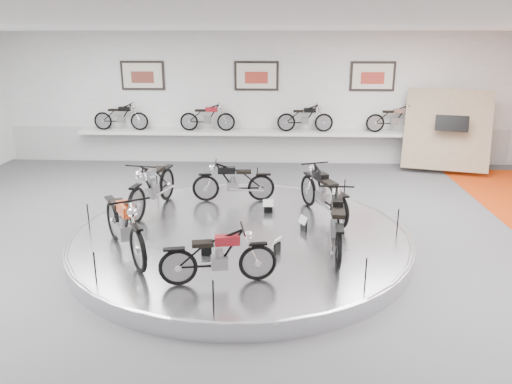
{
  "coord_description": "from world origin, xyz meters",
  "views": [
    {
      "loc": [
        0.7,
        -8.53,
        3.89
      ],
      "look_at": [
        0.28,
        0.6,
        1.01
      ],
      "focal_mm": 35.0,
      "sensor_mm": 36.0,
      "label": 1
    }
  ],
  "objects_px": {
    "display_platform": "(241,239)",
    "bike_b": "(233,181)",
    "shelf": "(256,133)",
    "bike_e": "(218,256)",
    "bike_a": "(323,192)",
    "bike_c": "(152,186)",
    "bike_f": "(337,222)",
    "bike_d": "(124,224)"
  },
  "relations": [
    {
      "from": "display_platform",
      "to": "bike_b",
      "type": "xyz_separation_m",
      "value": [
        -0.3,
        1.85,
        0.61
      ]
    },
    {
      "from": "shelf",
      "to": "bike_e",
      "type": "bearing_deg",
      "value": -91.21
    },
    {
      "from": "bike_a",
      "to": "bike_e",
      "type": "distance_m",
      "value": 3.51
    },
    {
      "from": "bike_c",
      "to": "display_platform",
      "type": "bearing_deg",
      "value": 70.78
    },
    {
      "from": "bike_e",
      "to": "bike_f",
      "type": "relative_size",
      "value": 0.84
    },
    {
      "from": "bike_b",
      "to": "bike_c",
      "type": "bearing_deg",
      "value": 19.7
    },
    {
      "from": "display_platform",
      "to": "bike_e",
      "type": "xyz_separation_m",
      "value": [
        -0.18,
        -2.06,
        0.59
      ]
    },
    {
      "from": "display_platform",
      "to": "bike_d",
      "type": "distance_m",
      "value": 2.29
    },
    {
      "from": "bike_a",
      "to": "bike_b",
      "type": "bearing_deg",
      "value": 42.91
    },
    {
      "from": "display_platform",
      "to": "bike_c",
      "type": "distance_m",
      "value": 2.36
    },
    {
      "from": "bike_d",
      "to": "bike_f",
      "type": "relative_size",
      "value": 1.07
    },
    {
      "from": "display_platform",
      "to": "bike_a",
      "type": "height_order",
      "value": "bike_a"
    },
    {
      "from": "bike_c",
      "to": "bike_f",
      "type": "relative_size",
      "value": 1.07
    },
    {
      "from": "bike_c",
      "to": "bike_d",
      "type": "height_order",
      "value": "bike_d"
    },
    {
      "from": "display_platform",
      "to": "bike_f",
      "type": "height_order",
      "value": "bike_f"
    },
    {
      "from": "bike_e",
      "to": "bike_f",
      "type": "bearing_deg",
      "value": 23.69
    },
    {
      "from": "bike_c",
      "to": "bike_e",
      "type": "relative_size",
      "value": 1.26
    },
    {
      "from": "bike_d",
      "to": "bike_e",
      "type": "bearing_deg",
      "value": 28.51
    },
    {
      "from": "shelf",
      "to": "bike_e",
      "type": "distance_m",
      "value": 8.47
    },
    {
      "from": "bike_b",
      "to": "bike_e",
      "type": "bearing_deg",
      "value": 87.67
    },
    {
      "from": "shelf",
      "to": "bike_a",
      "type": "distance_m",
      "value": 5.7
    },
    {
      "from": "bike_b",
      "to": "bike_f",
      "type": "relative_size",
      "value": 0.88
    },
    {
      "from": "shelf",
      "to": "bike_f",
      "type": "bearing_deg",
      "value": -76.53
    },
    {
      "from": "shelf",
      "to": "bike_f",
      "type": "distance_m",
      "value": 7.37
    },
    {
      "from": "bike_a",
      "to": "display_platform",
      "type": "bearing_deg",
      "value": 98.11
    },
    {
      "from": "display_platform",
      "to": "bike_c",
      "type": "height_order",
      "value": "bike_c"
    },
    {
      "from": "shelf",
      "to": "bike_c",
      "type": "relative_size",
      "value": 5.79
    },
    {
      "from": "display_platform",
      "to": "bike_e",
      "type": "relative_size",
      "value": 4.25
    },
    {
      "from": "bike_a",
      "to": "bike_b",
      "type": "height_order",
      "value": "bike_a"
    },
    {
      "from": "display_platform",
      "to": "bike_a",
      "type": "bearing_deg",
      "value": 30.14
    },
    {
      "from": "bike_b",
      "to": "bike_d",
      "type": "xyz_separation_m",
      "value": [
        -1.58,
        -2.95,
        0.1
      ]
    },
    {
      "from": "shelf",
      "to": "bike_b",
      "type": "xyz_separation_m",
      "value": [
        -0.3,
        -4.55,
        -0.24
      ]
    },
    {
      "from": "shelf",
      "to": "bike_f",
      "type": "height_order",
      "value": "bike_f"
    },
    {
      "from": "bike_e",
      "to": "bike_f",
      "type": "height_order",
      "value": "bike_f"
    },
    {
      "from": "shelf",
      "to": "bike_e",
      "type": "height_order",
      "value": "bike_e"
    },
    {
      "from": "display_platform",
      "to": "bike_d",
      "type": "relative_size",
      "value": 3.35
    },
    {
      "from": "shelf",
      "to": "bike_a",
      "type": "height_order",
      "value": "bike_a"
    },
    {
      "from": "bike_d",
      "to": "bike_e",
      "type": "xyz_separation_m",
      "value": [
        1.7,
        -0.95,
        -0.12
      ]
    },
    {
      "from": "display_platform",
      "to": "bike_a",
      "type": "relative_size",
      "value": 3.6
    },
    {
      "from": "display_platform",
      "to": "bike_f",
      "type": "distance_m",
      "value": 2.0
    },
    {
      "from": "display_platform",
      "to": "bike_b",
      "type": "relative_size",
      "value": 4.09
    },
    {
      "from": "bike_f",
      "to": "bike_e",
      "type": "bearing_deg",
      "value": 127.6
    }
  ]
}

